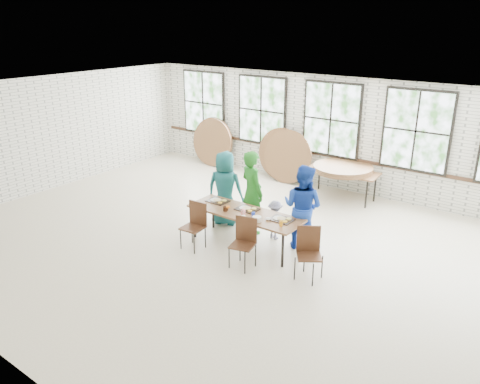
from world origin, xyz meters
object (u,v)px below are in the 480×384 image
at_px(chair_near_left, 195,221).
at_px(storage_table, 343,173).
at_px(dining_table, 245,214).
at_px(chair_near_right, 244,238).

height_order(chair_near_left, storage_table, chair_near_left).
bearing_deg(chair_near_left, storage_table, 70.28).
bearing_deg(dining_table, storage_table, 83.12).
relative_size(chair_near_right, storage_table, 0.52).
distance_m(chair_near_left, storage_table, 4.45).
relative_size(chair_near_left, storage_table, 0.52).
bearing_deg(dining_table, chair_near_right, -55.19).
height_order(dining_table, chair_near_left, chair_near_left).
xyz_separation_m(chair_near_right, storage_table, (-0.05, 4.32, 0.13)).
bearing_deg(dining_table, chair_near_left, -141.76).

